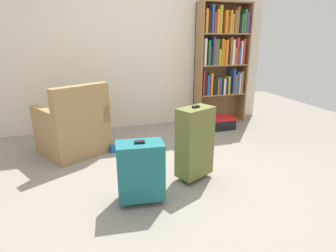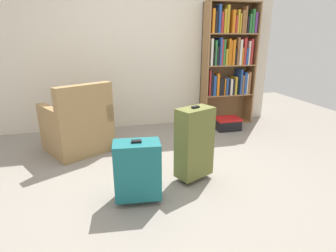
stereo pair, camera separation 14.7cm
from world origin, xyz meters
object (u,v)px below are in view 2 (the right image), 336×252
at_px(suitcase_olive, 194,143).
at_px(mug, 116,148).
at_px(suitcase_teal, 137,170).
at_px(storage_box, 227,123).
at_px(bookshelf, 229,59).
at_px(armchair, 78,127).

bearing_deg(suitcase_olive, mug, 128.34).
xyz_separation_m(suitcase_teal, suitcase_olive, (0.61, 0.26, 0.10)).
relative_size(storage_box, suitcase_olive, 0.49).
bearing_deg(suitcase_olive, bookshelf, 56.63).
relative_size(bookshelf, armchair, 2.04).
bearing_deg(suitcase_olive, armchair, 138.07).
height_order(mug, suitcase_olive, suitcase_olive).
distance_m(bookshelf, armchair, 2.61).
bearing_deg(storage_box, suitcase_teal, -134.75).
height_order(bookshelf, suitcase_teal, bookshelf).
bearing_deg(bookshelf, suitcase_teal, -131.09).
distance_m(armchair, suitcase_olive, 1.62).
distance_m(storage_box, suitcase_olive, 1.79).
bearing_deg(suitcase_teal, armchair, 113.68).
height_order(armchair, storage_box, armchair).
distance_m(bookshelf, suitcase_teal, 2.85).
relative_size(mug, suitcase_teal, 0.20).
bearing_deg(mug, bookshelf, 24.04).
distance_m(armchair, suitcase_teal, 1.46).
bearing_deg(storage_box, mug, -165.10).
height_order(storage_box, suitcase_teal, suitcase_teal).
xyz_separation_m(armchair, mug, (0.46, -0.14, -0.27)).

